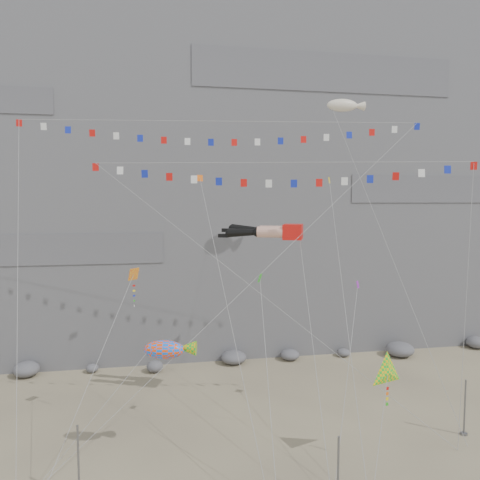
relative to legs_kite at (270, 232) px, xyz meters
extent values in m
plane|color=tan|center=(-0.82, -5.36, -14.30)|extent=(120.00, 120.00, 0.00)
cube|color=slate|center=(-0.82, 26.64, 10.70)|extent=(80.00, 28.00, 50.00)
cylinder|color=slate|center=(-13.04, -8.39, -12.19)|extent=(0.12, 0.12, 4.21)
cylinder|color=slate|center=(0.76, -12.12, -12.21)|extent=(0.12, 0.12, 4.17)
cylinder|color=slate|center=(12.83, -5.93, -12.28)|extent=(0.12, 0.12, 4.04)
cube|color=red|center=(1.64, -0.65, 0.01)|extent=(2.02, 2.31, 1.14)
cylinder|color=tan|center=(-0.12, -0.55, 0.01)|extent=(2.10, 1.50, 0.84)
sphere|color=black|center=(-1.01, -0.19, 0.01)|extent=(0.77, 0.77, 0.77)
cone|color=black|center=(-2.06, 0.24, -0.05)|extent=(2.39, 1.51, 0.78)
cube|color=black|center=(-3.48, 0.81, -0.31)|extent=(0.81, 0.59, 0.28)
cylinder|color=tan|center=(0.31, 0.50, 0.01)|extent=(2.10, 1.50, 0.84)
sphere|color=black|center=(-0.58, 0.86, 0.01)|extent=(0.77, 0.77, 0.77)
cone|color=black|center=(-1.63, 1.29, 0.12)|extent=(2.40, 1.52, 0.84)
cube|color=black|center=(-3.05, 1.87, 0.04)|extent=(0.81, 0.59, 0.28)
cylinder|color=gray|center=(0.94, -6.84, -7.12)|extent=(0.03, 0.03, 18.94)
cylinder|color=gray|center=(-9.71, -2.91, -2.76)|extent=(0.03, 0.03, 29.04)
cylinder|color=gray|center=(5.60, -5.20, -4.61)|extent=(0.03, 0.03, 22.73)
cube|color=slate|center=(11.04, -7.78, -14.25)|extent=(0.16, 0.16, 0.10)
cylinder|color=gray|center=(-12.67, -5.50, -8.56)|extent=(0.03, 0.03, 15.60)
cylinder|color=gray|center=(-12.06, -6.98, -10.59)|extent=(0.03, 0.03, 10.96)
cylinder|color=gray|center=(3.84, -10.73, -11.28)|extent=(0.03, 0.03, 8.15)
cylinder|color=gray|center=(9.81, -1.39, -1.77)|extent=(0.03, 0.03, 28.18)
cube|color=slate|center=(11.95, -7.57, -14.25)|extent=(0.16, 0.16, 0.10)
cylinder|color=gray|center=(-3.85, -3.77, -5.03)|extent=(0.03, 0.03, 23.48)
cylinder|color=gray|center=(3.56, -6.70, -9.12)|extent=(0.03, 0.03, 15.44)
cylinder|color=gray|center=(-2.25, -8.78, -8.56)|extent=(0.03, 0.03, 14.82)
cylinder|color=gray|center=(4.07, -5.00, -5.09)|extent=(0.03, 0.03, 24.27)
camera|label=1|loc=(-8.72, -34.58, 2.24)|focal=35.00mm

